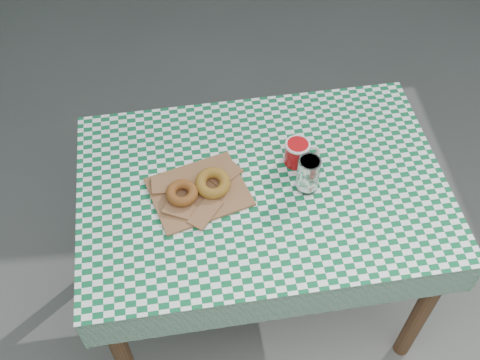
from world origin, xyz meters
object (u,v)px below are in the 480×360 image
drinking_glass (308,174)px  coffee_mug (297,153)px  table (260,247)px  paper_bag (199,191)px

drinking_glass → coffee_mug: bearing=98.7°
coffee_mug → drinking_glass: 0.11m
coffee_mug → drinking_glass: (0.02, -0.11, 0.02)m
table → coffee_mug: 0.45m
paper_bag → table: bearing=3.5°
paper_bag → drinking_glass: bearing=-1.6°
table → coffee_mug: coffee_mug is taller
paper_bag → coffee_mug: coffee_mug is taller
paper_bag → drinking_glass: size_ratio=2.28×
paper_bag → coffee_mug: (0.33, 0.10, 0.04)m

